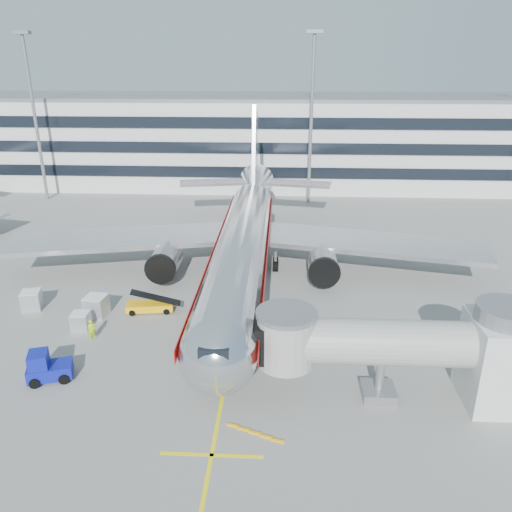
{
  "coord_description": "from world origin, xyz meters",
  "views": [
    {
      "loc": [
        3.74,
        -36.41,
        21.09
      ],
      "look_at": [
        1.42,
        7.46,
        4.0
      ],
      "focal_mm": 35.0,
      "sensor_mm": 36.0,
      "label": 1
    }
  ],
  "objects_px": {
    "baggage_tug": "(47,368)",
    "cargo_container_left": "(96,306)",
    "cargo_container_right": "(31,300)",
    "belt_loader": "(150,306)",
    "main_jet": "(244,239)",
    "ramp_worker": "(92,330)",
    "cargo_container_front": "(81,321)"
  },
  "relations": [
    {
      "from": "belt_loader",
      "to": "main_jet",
      "type": "bearing_deg",
      "value": 46.41
    },
    {
      "from": "belt_loader",
      "to": "cargo_container_right",
      "type": "xyz_separation_m",
      "value": [
        -10.91,
        -0.03,
        0.28
      ]
    },
    {
      "from": "cargo_container_left",
      "to": "cargo_container_front",
      "type": "distance_m",
      "value": 2.47
    },
    {
      "from": "main_jet",
      "to": "cargo_container_left",
      "type": "relative_size",
      "value": 25.7
    },
    {
      "from": "belt_loader",
      "to": "cargo_container_front",
      "type": "relative_size",
      "value": 2.97
    },
    {
      "from": "baggage_tug",
      "to": "main_jet",
      "type": "bearing_deg",
      "value": 56.43
    },
    {
      "from": "main_jet",
      "to": "cargo_container_left",
      "type": "xyz_separation_m",
      "value": [
        -12.48,
        -9.41,
        -3.28
      ]
    },
    {
      "from": "main_jet",
      "to": "baggage_tug",
      "type": "distance_m",
      "value": 23.06
    },
    {
      "from": "cargo_container_right",
      "to": "ramp_worker",
      "type": "bearing_deg",
      "value": -34.14
    },
    {
      "from": "cargo_container_front",
      "to": "main_jet",
      "type": "bearing_deg",
      "value": 42.35
    },
    {
      "from": "baggage_tug",
      "to": "cargo_container_left",
      "type": "relative_size",
      "value": 1.7
    },
    {
      "from": "main_jet",
      "to": "cargo_container_front",
      "type": "distance_m",
      "value": 17.9
    },
    {
      "from": "cargo_container_left",
      "to": "cargo_container_right",
      "type": "height_order",
      "value": "cargo_container_left"
    },
    {
      "from": "cargo_container_left",
      "to": "cargo_container_front",
      "type": "height_order",
      "value": "cargo_container_left"
    },
    {
      "from": "main_jet",
      "to": "belt_loader",
      "type": "relative_size",
      "value": 11.42
    },
    {
      "from": "ramp_worker",
      "to": "cargo_container_front",
      "type": "bearing_deg",
      "value": 102.49
    },
    {
      "from": "belt_loader",
      "to": "ramp_worker",
      "type": "relative_size",
      "value": 2.5
    },
    {
      "from": "cargo_container_right",
      "to": "cargo_container_front",
      "type": "xyz_separation_m",
      "value": [
        5.9,
        -3.43,
        -0.12
      ]
    },
    {
      "from": "cargo_container_left",
      "to": "ramp_worker",
      "type": "bearing_deg",
      "value": -75.19
    },
    {
      "from": "cargo_container_left",
      "to": "ramp_worker",
      "type": "height_order",
      "value": "cargo_container_left"
    },
    {
      "from": "belt_loader",
      "to": "ramp_worker",
      "type": "distance_m",
      "value": 6.16
    },
    {
      "from": "cargo_container_right",
      "to": "belt_loader",
      "type": "bearing_deg",
      "value": 0.18
    },
    {
      "from": "baggage_tug",
      "to": "belt_loader",
      "type": "bearing_deg",
      "value": 66.39
    },
    {
      "from": "main_jet",
      "to": "ramp_worker",
      "type": "bearing_deg",
      "value": -130.29
    },
    {
      "from": "main_jet",
      "to": "cargo_container_front",
      "type": "bearing_deg",
      "value": -137.65
    },
    {
      "from": "cargo_container_left",
      "to": "ramp_worker",
      "type": "distance_m",
      "value": 4.18
    },
    {
      "from": "baggage_tug",
      "to": "cargo_container_left",
      "type": "height_order",
      "value": "baggage_tug"
    },
    {
      "from": "cargo_container_right",
      "to": "ramp_worker",
      "type": "xyz_separation_m",
      "value": [
        7.46,
        -5.06,
        0.02
      ]
    },
    {
      "from": "baggage_tug",
      "to": "ramp_worker",
      "type": "bearing_deg",
      "value": 77.7
    },
    {
      "from": "cargo_container_front",
      "to": "ramp_worker",
      "type": "height_order",
      "value": "ramp_worker"
    },
    {
      "from": "main_jet",
      "to": "ramp_worker",
      "type": "xyz_separation_m",
      "value": [
        -11.41,
        -13.46,
        -3.34
      ]
    },
    {
      "from": "main_jet",
      "to": "belt_loader",
      "type": "distance_m",
      "value": 12.11
    }
  ]
}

